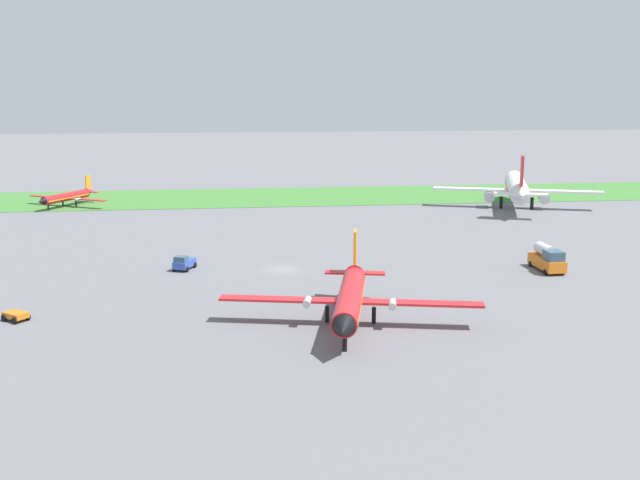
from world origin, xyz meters
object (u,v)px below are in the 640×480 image
object	(u,v)px
fuel_truck_near_gate	(547,258)
pushback_tug_midfield	(184,263)
airplane_foreground_turboprop	(350,297)
airplane_taxiing_turboprop	(67,197)
airplane_parked_jet_far	(517,187)
baggage_cart_by_runway	(16,315)

from	to	relation	value
fuel_truck_near_gate	pushback_tug_midfield	world-z (taller)	fuel_truck_near_gate
airplane_foreground_turboprop	fuel_truck_near_gate	bearing A→B (deg)	136.17
pushback_tug_midfield	airplane_taxiing_turboprop	bearing A→B (deg)	-134.34
airplane_parked_jet_far	airplane_taxiing_turboprop	distance (m)	87.77
airplane_foreground_turboprop	baggage_cart_by_runway	size ratio (longest dim) A/B	8.71
airplane_taxiing_turboprop	fuel_truck_near_gate	distance (m)	94.38
airplane_taxiing_turboprop	pushback_tug_midfield	bearing A→B (deg)	54.75
airplane_foreground_turboprop	fuel_truck_near_gate	size ratio (longest dim) A/B	3.93
airplane_parked_jet_far	fuel_truck_near_gate	xyz separation A→B (m)	(-15.06, -48.76, -2.50)
pushback_tug_midfield	airplane_foreground_turboprop	bearing A→B (deg)	55.83
fuel_truck_near_gate	baggage_cart_by_runway	world-z (taller)	fuel_truck_near_gate
airplane_parked_jet_far	airplane_taxiing_turboprop	world-z (taller)	airplane_parked_jet_far
airplane_foreground_turboprop	baggage_cart_by_runway	world-z (taller)	airplane_foreground_turboprop
fuel_truck_near_gate	pushback_tug_midfield	xyz separation A→B (m)	(-46.23, 6.10, -0.67)
airplane_parked_jet_far	airplane_taxiing_turboprop	size ratio (longest dim) A/B	1.88
pushback_tug_midfield	fuel_truck_near_gate	bearing A→B (deg)	103.28
fuel_truck_near_gate	pushback_tug_midfield	size ratio (longest dim) A/B	1.63
pushback_tug_midfield	baggage_cart_by_runway	world-z (taller)	pushback_tug_midfield
airplane_taxiing_turboprop	baggage_cart_by_runway	distance (m)	75.49
airplane_foreground_turboprop	baggage_cart_by_runway	xyz separation A→B (m)	(-33.16, 5.40, -2.28)
airplane_taxiing_turboprop	baggage_cart_by_runway	size ratio (longest dim) A/B	5.58
airplane_foreground_turboprop	airplane_taxiing_turboprop	bearing A→B (deg)	-139.03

